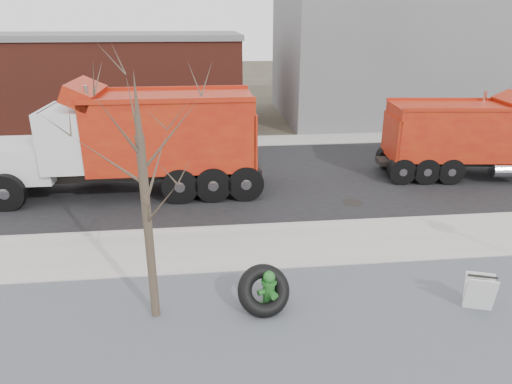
{
  "coord_description": "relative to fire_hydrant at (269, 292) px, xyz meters",
  "views": [
    {
      "loc": [
        -1.95,
        -11.06,
        6.03
      ],
      "look_at": [
        -0.63,
        1.0,
        1.4
      ],
      "focal_mm": 32.0,
      "sensor_mm": 36.0,
      "label": 1
    }
  ],
  "objects": [
    {
      "name": "ground",
      "position": [
        0.73,
        2.62,
        -0.43
      ],
      "size": [
        120.0,
        120.0,
        0.0
      ],
      "primitive_type": "plane",
      "color": "#383328",
      "rests_on": "ground"
    },
    {
      "name": "gravel_verge",
      "position": [
        0.73,
        -0.88,
        -0.42
      ],
      "size": [
        60.0,
        5.0,
        0.03
      ],
      "primitive_type": "cube",
      "color": "slate",
      "rests_on": "ground"
    },
    {
      "name": "sidewalk",
      "position": [
        0.73,
        2.87,
        -0.4
      ],
      "size": [
        60.0,
        2.5,
        0.06
      ],
      "primitive_type": "cube",
      "color": "#9E9B93",
      "rests_on": "ground"
    },
    {
      "name": "curb",
      "position": [
        0.73,
        4.17,
        -0.38
      ],
      "size": [
        60.0,
        0.15,
        0.11
      ],
      "primitive_type": "cube",
      "color": "#9E9B93",
      "rests_on": "ground"
    },
    {
      "name": "road",
      "position": [
        0.73,
        8.92,
        -0.42
      ],
      "size": [
        60.0,
        9.4,
        0.02
      ],
      "primitive_type": "cube",
      "color": "black",
      "rests_on": "ground"
    },
    {
      "name": "far_sidewalk",
      "position": [
        0.73,
        14.62,
        -0.4
      ],
      "size": [
        60.0,
        2.0,
        0.06
      ],
      "primitive_type": "cube",
      "color": "#9E9B93",
      "rests_on": "ground"
    },
    {
      "name": "building_grey",
      "position": [
        9.73,
        20.62,
        3.57
      ],
      "size": [
        12.0,
        10.0,
        8.0
      ],
      "color": "slate",
      "rests_on": "ground"
    },
    {
      "name": "building_brick",
      "position": [
        -9.27,
        19.62,
        2.22
      ],
      "size": [
        20.2,
        8.2,
        5.3
      ],
      "color": "maroon",
      "rests_on": "ground"
    },
    {
      "name": "bare_tree",
      "position": [
        -2.47,
        0.02,
        2.86
      ],
      "size": [
        3.2,
        3.2,
        5.2
      ],
      "color": "#382D23",
      "rests_on": "ground"
    },
    {
      "name": "fire_hydrant",
      "position": [
        0.0,
        0.0,
        0.0
      ],
      "size": [
        0.54,
        0.53,
        0.95
      ],
      "rotation": [
        0.0,
        0.0,
        0.37
      ],
      "color": "#2B712B",
      "rests_on": "ground"
    },
    {
      "name": "truck_tire",
      "position": [
        -0.13,
        -0.05,
        0.07
      ],
      "size": [
        1.27,
        1.08,
        1.13
      ],
      "color": "black",
      "rests_on": "ground"
    },
    {
      "name": "sandwich_board",
      "position": [
        4.55,
        -0.54,
        0.01
      ],
      "size": [
        0.69,
        0.56,
        0.84
      ],
      "rotation": [
        0.0,
        0.0,
        -0.33
      ],
      "color": "silver",
      "rests_on": "ground"
    },
    {
      "name": "dump_truck_red_a",
      "position": [
        9.34,
        8.12,
        1.25
      ],
      "size": [
        8.24,
        3.07,
        3.3
      ],
      "rotation": [
        0.0,
        0.0,
        -0.11
      ],
      "color": "black",
      "rests_on": "ground"
    },
    {
      "name": "dump_truck_red_b",
      "position": [
        -3.75,
        7.68,
        1.62
      ],
      "size": [
        9.7,
        2.8,
        4.04
      ],
      "rotation": [
        0.0,
        0.0,
        3.15
      ],
      "color": "black",
      "rests_on": "ground"
    }
  ]
}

